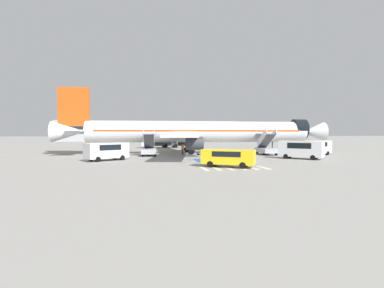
{
  "coord_description": "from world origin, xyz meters",
  "views": [
    {
      "loc": [
        -9.79,
        -50.24,
        3.39
      ],
      "look_at": [
        -2.23,
        -4.35,
        1.73
      ],
      "focal_mm": 28.0,
      "sensor_mm": 36.0,
      "label": 1
    }
  ],
  "objects": [
    {
      "name": "airliner",
      "position": [
        -1.11,
        -0.59,
        3.64
      ],
      "size": [
        46.12,
        35.98,
        10.76
      ],
      "rotation": [
        0.0,
        0.0,
        -1.61
      ],
      "color": "silver",
      "rests_on": "ground_plane"
    },
    {
      "name": "service_van_0",
      "position": [
        16.64,
        -7.71,
        1.34
      ],
      "size": [
        5.48,
        3.57,
        2.25
      ],
      "rotation": [
        0.0,
        0.0,
        5.05
      ],
      "color": "silver",
      "rests_on": "ground_plane"
    },
    {
      "name": "traffic_cone_1",
      "position": [
        11.3,
        -8.5,
        0.3
      ],
      "size": [
        0.53,
        0.53,
        0.59
      ],
      "color": "orange",
      "rests_on": "ground_plane"
    },
    {
      "name": "apron_leadline_yellow",
      "position": [
        -0.4,
        -0.62,
        0.0
      ],
      "size": [
        80.85,
        3.51,
        0.01
      ],
      "primitive_type": "cube",
      "rotation": [
        0.0,
        0.0,
        -1.61
      ],
      "color": "gold",
      "rests_on": "ground_plane"
    },
    {
      "name": "ground_crew_0",
      "position": [
        -3.72,
        -4.48,
        0.97
      ],
      "size": [
        0.4,
        0.49,
        1.7
      ],
      "rotation": [
        0.0,
        0.0,
        2.05
      ],
      "color": "#191E38",
      "rests_on": "ground_plane"
    },
    {
      "name": "apron_walkway_bar_4",
      "position": [
        0.8,
        -22.14,
        0.0
      ],
      "size": [
        0.44,
        3.6,
        0.01
      ],
      "primitive_type": "cube",
      "color": "silver",
      "rests_on": "ground_plane"
    },
    {
      "name": "fuel_tanker",
      "position": [
        -5.42,
        19.95,
        1.86
      ],
      "size": [
        9.45,
        3.33,
        3.66
      ],
      "rotation": [
        0.0,
        0.0,
        1.66
      ],
      "color": "#38383D",
      "rests_on": "ground_plane"
    },
    {
      "name": "apron_walkway_bar_3",
      "position": [
        -0.4,
        -22.14,
        0.0
      ],
      "size": [
        0.44,
        3.6,
        0.01
      ],
      "primitive_type": "cube",
      "color": "silver",
      "rests_on": "ground_plane"
    },
    {
      "name": "ground_crew_1",
      "position": [
        -13.74,
        -4.15,
        0.96
      ],
      "size": [
        0.35,
        0.48,
        1.67
      ],
      "rotation": [
        0.0,
        0.0,
        1.27
      ],
      "color": "#191E38",
      "rests_on": "ground_plane"
    },
    {
      "name": "apron_walkway_bar_1",
      "position": [
        -2.8,
        -22.14,
        0.0
      ],
      "size": [
        0.44,
        3.6,
        0.01
      ],
      "primitive_type": "cube",
      "color": "silver",
      "rests_on": "ground_plane"
    },
    {
      "name": "boarding_stairs_forward",
      "position": [
        9.57,
        -5.33,
        1.01
      ],
      "size": [
        2.39,
        5.3,
        4.18
      ],
      "rotation": [
        0.0,
        0.0,
        -0.04
      ],
      "color": "#ADB2BA",
      "rests_on": "ground_plane"
    },
    {
      "name": "ground_plane",
      "position": [
        0.0,
        0.0,
        0.0
      ],
      "size": [
        600.0,
        600.0,
        0.0
      ],
      "primitive_type": "plane",
      "color": "gray"
    },
    {
      "name": "apron_walkway_bar_0",
      "position": [
        -4.0,
        -22.14,
        0.0
      ],
      "size": [
        0.44,
        3.6,
        0.01
      ],
      "primitive_type": "cube",
      "color": "silver",
      "rests_on": "ground_plane"
    },
    {
      "name": "terminal_building",
      "position": [
        -7.07,
        84.11,
        4.38
      ],
      "size": [
        77.29,
        12.1,
        8.76
      ],
      "color": "#9EA3A8",
      "rests_on": "ground_plane"
    },
    {
      "name": "apron_walkway_bar_5",
      "position": [
        2.0,
        -22.14,
        0.0
      ],
      "size": [
        0.44,
        3.6,
        0.01
      ],
      "primitive_type": "cube",
      "color": "silver",
      "rests_on": "ground_plane"
    },
    {
      "name": "boarding_stairs_aft",
      "position": [
        -8.87,
        -4.58,
        1.01
      ],
      "size": [
        2.39,
        5.3,
        4.16
      ],
      "rotation": [
        0.0,
        0.0,
        -0.04
      ],
      "color": "#ADB2BA",
      "rests_on": "ground_plane"
    },
    {
      "name": "service_van_3",
      "position": [
        10.8,
        -13.72,
        1.4
      ],
      "size": [
        5.29,
        5.2,
        2.36
      ],
      "rotation": [
        0.0,
        0.0,
        3.94
      ],
      "color": "silver",
      "rests_on": "ground_plane"
    },
    {
      "name": "service_van_2",
      "position": [
        -14.22,
        -11.97,
        1.31
      ],
      "size": [
        5.44,
        4.63,
        2.2
      ],
      "rotation": [
        0.0,
        0.0,
        5.33
      ],
      "color": "silver",
      "rests_on": "ground_plane"
    },
    {
      "name": "traffic_cone_0",
      "position": [
        0.08,
        -7.35,
        0.25
      ],
      "size": [
        0.45,
        0.45,
        0.5
      ],
      "color": "orange",
      "rests_on": "ground_plane"
    },
    {
      "name": "baggage_cart",
      "position": [
        -0.15,
        -5.0,
        0.26
      ],
      "size": [
        2.84,
        2.95,
        0.87
      ],
      "rotation": [
        0.0,
        0.0,
        3.85
      ],
      "color": "gray",
      "rests_on": "ground_plane"
    },
    {
      "name": "apron_walkway_bar_2",
      "position": [
        -1.6,
        -22.14,
        0.0
      ],
      "size": [
        0.44,
        3.6,
        0.01
      ],
      "primitive_type": "cube",
      "color": "silver",
      "rests_on": "ground_plane"
    },
    {
      "name": "service_van_1",
      "position": [
        -1.37,
        -21.41,
        1.08
      ],
      "size": [
        5.46,
        4.21,
        1.77
      ],
      "rotation": [
        0.0,
        0.0,
        1.05
      ],
      "color": "yellow",
      "rests_on": "ground_plane"
    },
    {
      "name": "apron_stand_patch_blue",
      "position": [
        -0.4,
        -15.48,
        0.0
      ],
      "size": [
        5.93,
        8.02,
        0.01
      ],
      "primitive_type": "cube",
      "color": "#2856A8",
      "rests_on": "ground_plane"
    }
  ]
}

